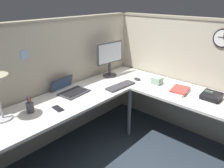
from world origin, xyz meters
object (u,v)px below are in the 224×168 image
(monitor, at_px, (110,57))
(wall_clock, at_px, (223,38))
(tissue_box, at_px, (157,81))
(office_phone, at_px, (212,96))
(computer_mouse, at_px, (137,79))
(keyboard, at_px, (121,86))
(pen_cup, at_px, (30,107))
(laptop, at_px, (69,89))
(cell_phone, at_px, (58,109))
(book_stack, at_px, (179,90))

(monitor, height_order, wall_clock, wall_clock)
(tissue_box, bearing_deg, office_phone, -89.58)
(computer_mouse, bearing_deg, keyboard, 176.33)
(pen_cup, distance_m, office_phone, 1.98)
(tissue_box, bearing_deg, laptop, 144.00)
(keyboard, distance_m, cell_phone, 0.90)
(monitor, distance_m, pen_cup, 1.35)
(keyboard, distance_m, book_stack, 0.73)
(keyboard, distance_m, office_phone, 1.09)
(office_phone, height_order, book_stack, office_phone)
(cell_phone, bearing_deg, laptop, 42.75)
(monitor, xyz_separation_m, pen_cup, (-1.32, -0.12, -0.24))
(pen_cup, bearing_deg, office_phone, -39.73)
(monitor, relative_size, book_stack, 1.66)
(cell_phone, xyz_separation_m, office_phone, (1.30, -1.11, 0.03))
(monitor, height_order, pen_cup, monitor)
(wall_clock, bearing_deg, pen_cup, 147.48)
(computer_mouse, relative_size, tissue_box, 0.87)
(office_phone, height_order, wall_clock, wall_clock)
(laptop, bearing_deg, keyboard, -35.70)
(keyboard, relative_size, book_stack, 1.43)
(wall_clock, bearing_deg, tissue_box, 117.85)
(keyboard, relative_size, office_phone, 2.02)
(laptop, relative_size, book_stack, 1.35)
(cell_phone, height_order, tissue_box, tissue_box)
(book_stack, distance_m, wall_clock, 0.78)
(cell_phone, distance_m, office_phone, 1.71)
(monitor, height_order, cell_phone, monitor)
(computer_mouse, height_order, book_stack, book_stack)
(laptop, relative_size, wall_clock, 1.86)
(laptop, height_order, book_stack, laptop)
(laptop, relative_size, office_phone, 1.92)
(tissue_box, bearing_deg, keyboard, 143.61)
(pen_cup, xyz_separation_m, office_phone, (1.52, -1.26, -0.02))
(laptop, distance_m, book_stack, 1.36)
(monitor, xyz_separation_m, tissue_box, (0.20, -0.68, -0.25))
(pen_cup, relative_size, tissue_box, 1.50)
(monitor, xyz_separation_m, keyboard, (-0.21, -0.38, -0.28))
(laptop, height_order, keyboard, laptop)
(monitor, bearing_deg, wall_clock, -67.91)
(laptop, distance_m, cell_phone, 0.45)
(monitor, height_order, tissue_box, monitor)
(book_stack, height_order, wall_clock, wall_clock)
(monitor, xyz_separation_m, book_stack, (0.15, -1.02, -0.27))
(tissue_box, relative_size, wall_clock, 0.55)
(office_phone, relative_size, book_stack, 0.70)
(wall_clock, bearing_deg, book_stack, 143.68)
(monitor, relative_size, tissue_box, 4.17)
(laptop, xyz_separation_m, office_phone, (0.95, -1.39, 0.01))
(computer_mouse, bearing_deg, tissue_box, -76.75)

